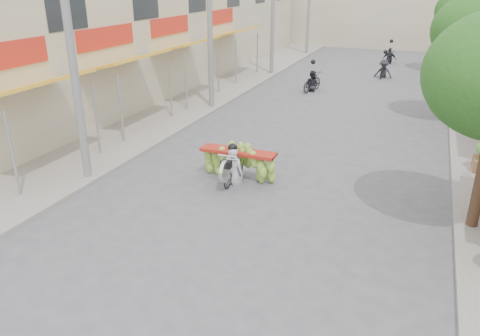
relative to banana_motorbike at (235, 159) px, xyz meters
name	(u,v)px	position (x,y,z in m)	size (l,w,h in m)	color
ground	(203,269)	(1.12, -4.55, -0.72)	(120.00, 120.00, 0.00)	#535357
sidewalk_left	(208,91)	(-5.88, 10.45, -0.66)	(4.00, 60.00, 0.12)	gray
shophouse_row_left	(115,33)	(-10.86, 9.43, 2.28)	(9.77, 40.00, 6.00)	#B9AF92
far_building	(391,5)	(1.12, 33.45, 2.78)	(20.00, 6.00, 7.00)	#B9AF92
utility_pole_near	(71,46)	(-4.28, -1.55, 3.30)	(0.60, 0.24, 8.00)	slate
utility_pole_mid	(210,20)	(-4.28, 7.45, 3.30)	(0.60, 0.24, 8.00)	slate
utility_pole_far	(273,8)	(-4.28, 16.45, 3.30)	(0.60, 0.24, 8.00)	slate
utility_pole_back	(309,1)	(-4.28, 25.45, 3.30)	(0.60, 0.24, 8.00)	slate
street_tree_mid	(475,31)	(6.52, 9.45, 3.06)	(3.40, 3.40, 5.25)	#3A2719
street_tree_far	(463,12)	(6.52, 21.45, 3.06)	(3.40, 3.40, 5.25)	#3A2719
produce_crate_far	(479,97)	(7.32, 11.45, -0.01)	(1.20, 0.88, 1.16)	brown
banana_motorbike	(235,159)	(0.00, 0.00, 0.00)	(2.34, 1.76, 2.16)	black
pedestrian	(474,101)	(6.99, 9.70, 0.19)	(0.90, 0.83, 1.58)	silver
bg_motorbike_a	(312,78)	(-0.77, 12.80, 0.00)	(1.04, 1.90, 1.95)	black
bg_motorbike_b	(384,64)	(2.46, 17.95, 0.13)	(1.12, 1.67, 1.95)	black
bg_motorbike_c	(390,52)	(2.32, 23.41, 0.09)	(1.00, 1.56, 1.95)	black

